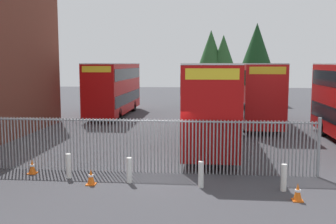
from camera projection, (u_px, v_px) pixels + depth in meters
name	position (u px, v px, depth m)	size (l,w,h in m)	color
ground_plane	(174.00, 137.00, 24.10)	(100.00, 100.00, 0.00)	#3D3D42
palisade_fence	(127.00, 144.00, 16.18)	(15.23, 0.14, 2.35)	gray
double_decker_bus_near_gate	(211.00, 101.00, 21.18)	(2.54, 10.81, 4.42)	#B70C0C
double_decker_bus_behind_fence_right	(114.00, 87.00, 33.78)	(2.54, 10.81, 4.42)	#B70C0C
double_decker_bus_far_back	(256.00, 91.00, 28.94)	(2.54, 10.81, 4.42)	red
bollard_near_left	(69.00, 166.00, 15.41)	(0.20, 0.20, 0.95)	silver
bollard_center_front	(129.00, 170.00, 14.79)	(0.20, 0.20, 0.95)	silver
bollard_near_right	(201.00, 175.00, 14.21)	(0.20, 0.20, 0.95)	silver
bollard_far_right	(284.00, 178.00, 13.83)	(0.20, 0.20, 0.95)	silver
traffic_cone_by_gate	(91.00, 177.00, 14.55)	(0.34, 0.34, 0.59)	orange
traffic_cone_mid_forecourt	(298.00, 192.00, 12.84)	(0.34, 0.34, 0.59)	orange
traffic_cone_near_kerb	(32.00, 167.00, 16.02)	(0.34, 0.34, 0.59)	orange
tree_tall_back	(257.00, 50.00, 44.34)	(4.20, 4.20, 8.86)	#4C3823
tree_short_side	(211.00, 60.00, 40.81)	(4.17, 4.17, 7.78)	#4C3823
tree_mid_row	(223.00, 61.00, 40.49)	(3.62, 3.62, 7.29)	#4C3823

